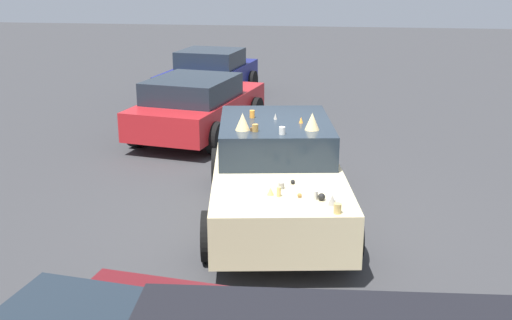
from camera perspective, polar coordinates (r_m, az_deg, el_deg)
The scene contains 4 objects.
ground_plane at distance 9.60m, azimuth 1.78°, elevation -5.20°, with size 60.00×60.00×0.00m, color #38383A.
art_car_decorated at distance 9.40m, azimuth 1.81°, elevation -0.93°, with size 4.81×2.57×1.69m.
parked_sedan_row_back_far at distance 17.93m, azimuth -4.27°, elevation 7.76°, with size 4.11×2.44×1.36m.
parked_sedan_far_right at distance 13.92m, azimuth -5.33°, elevation 4.98°, with size 4.28×2.56×1.36m.
Camera 1 is at (-8.81, -0.90, 3.71)m, focal length 43.93 mm.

